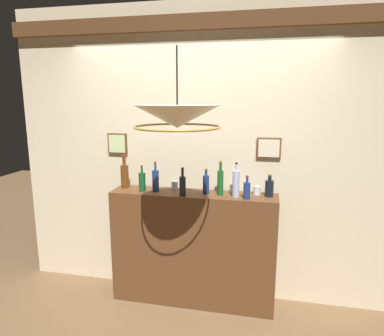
{
  "coord_description": "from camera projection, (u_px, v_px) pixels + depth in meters",
  "views": [
    {
      "loc": [
        0.65,
        -2.19,
        1.99
      ],
      "look_at": [
        0.0,
        0.81,
        1.36
      ],
      "focal_mm": 32.22,
      "sensor_mm": 36.0,
      "label": 1
    }
  ],
  "objects": [
    {
      "name": "liquor_bottle_mezcal",
      "position": [
        142.0,
        182.0,
        3.27
      ],
      "size": [
        0.07,
        0.07,
        0.25
      ],
      "color": "#174D24",
      "rests_on": "bar_shelf_unit"
    },
    {
      "name": "liquor_bottle_rum",
      "position": [
        220.0,
        182.0,
        3.14
      ],
      "size": [
        0.06,
        0.06,
        0.32
      ],
      "color": "#195520",
      "rests_on": "bar_shelf_unit"
    },
    {
      "name": "liquor_bottle_vodka",
      "position": [
        183.0,
        185.0,
        3.13
      ],
      "size": [
        0.06,
        0.06,
        0.26
      ],
      "color": "black",
      "rests_on": "bar_shelf_unit"
    },
    {
      "name": "glass_tumbler_highball",
      "position": [
        257.0,
        190.0,
        3.17
      ],
      "size": [
        0.07,
        0.07,
        0.08
      ],
      "color": "silver",
      "rests_on": "bar_shelf_unit"
    },
    {
      "name": "liquor_bottle_scotch",
      "position": [
        125.0,
        175.0,
        3.4
      ],
      "size": [
        0.08,
        0.08,
        0.33
      ],
      "color": "#603313",
      "rests_on": "bar_shelf_unit"
    },
    {
      "name": "pendant_lamp",
      "position": [
        177.0,
        117.0,
        2.41
      ],
      "size": [
        0.62,
        0.62,
        0.56
      ],
      "color": "#EFE5C6"
    },
    {
      "name": "liquor_bottle_whiskey",
      "position": [
        269.0,
        188.0,
        3.1
      ],
      "size": [
        0.08,
        0.08,
        0.21
      ],
      "color": "black",
      "rests_on": "bar_shelf_unit"
    },
    {
      "name": "liquor_bottle_amaro",
      "position": [
        156.0,
        180.0,
        3.27
      ],
      "size": [
        0.06,
        0.06,
        0.29
      ],
      "color": "navy",
      "rests_on": "bar_shelf_unit"
    },
    {
      "name": "glass_tumbler_shot",
      "position": [
        175.0,
        185.0,
        3.36
      ],
      "size": [
        0.06,
        0.06,
        0.08
      ],
      "color": "silver",
      "rests_on": "bar_shelf_unit"
    },
    {
      "name": "liquor_bottle_sherry",
      "position": [
        206.0,
        184.0,
        3.18
      ],
      "size": [
        0.06,
        0.06,
        0.25
      ],
      "color": "navy",
      "rests_on": "bar_shelf_unit"
    },
    {
      "name": "liquor_bottle_tequila",
      "position": [
        236.0,
        183.0,
        3.08
      ],
      "size": [
        0.06,
        0.06,
        0.31
      ],
      "color": "#A7BCE4",
      "rests_on": "bar_shelf_unit"
    },
    {
      "name": "panelled_rear_partition",
      "position": [
        198.0,
        148.0,
        3.38
      ],
      "size": [
        3.76,
        0.15,
        2.86
      ],
      "color": "beige",
      "rests_on": "ground"
    },
    {
      "name": "liquor_bottle_bourbon",
      "position": [
        247.0,
        190.0,
        3.03
      ],
      "size": [
        0.06,
        0.06,
        0.21
      ],
      "color": "navy",
      "rests_on": "bar_shelf_unit"
    },
    {
      "name": "bar_shelf_unit",
      "position": [
        193.0,
        248.0,
        3.34
      ],
      "size": [
        1.57,
        0.32,
        1.11
      ],
      "primitive_type": "cube",
      "color": "brown",
      "rests_on": "ground"
    },
    {
      "name": "glass_tumbler_rocks",
      "position": [
        234.0,
        188.0,
        3.24
      ],
      "size": [
        0.08,
        0.08,
        0.08
      ],
      "color": "silver",
      "rests_on": "bar_shelf_unit"
    }
  ]
}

